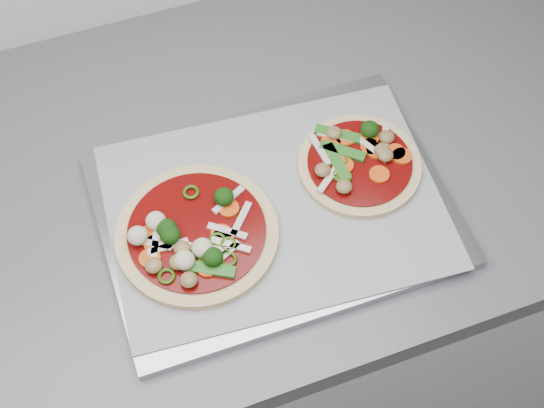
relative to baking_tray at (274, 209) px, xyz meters
name	(u,v)px	position (x,y,z in m)	size (l,w,h in m)	color
baking_tray	(274,209)	(0.00, 0.00, 0.00)	(0.41, 0.31, 0.01)	#99989E
parchment	(274,206)	(0.00, 0.00, 0.01)	(0.40, 0.29, 0.00)	gray
pizza_left	(194,235)	(-0.10, -0.01, 0.02)	(0.24, 0.24, 0.03)	tan
pizza_right	(359,161)	(0.12, 0.02, 0.02)	(0.17, 0.17, 0.03)	tan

